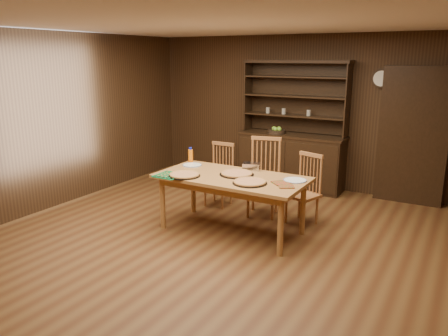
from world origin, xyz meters
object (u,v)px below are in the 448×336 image
Objects in this scene: chair_center at (264,174)px; chair_right at (306,187)px; juice_bottle at (191,155)px; china_hutch at (292,154)px; chair_left at (220,172)px; dining_table at (231,182)px.

chair_right is (0.65, -0.06, -0.08)m from chair_center.
chair_center is at bearing 25.73° from juice_bottle.
china_hutch reaches higher than chair_left.
juice_bottle is (-0.80, -1.92, 0.25)m from china_hutch.
dining_table is at bearing -115.14° from chair_right.
dining_table is 0.98m from juice_bottle.
chair_center is 0.66m from chair_right.
chair_left is at bearing 127.96° from dining_table.
chair_right reaches higher than dining_table.
china_hutch is 2.24× the size of chair_right.
china_hutch is at bearing 65.57° from chair_left.
chair_left is 4.48× the size of juice_bottle.
chair_right reaches higher than juice_bottle.
chair_left is 0.76m from chair_center.
china_hutch is 1.14× the size of dining_table.
juice_bottle is at bearing -113.21° from chair_left.
chair_center is 1.09m from juice_bottle.
chair_right is at bearing 47.11° from dining_table.
juice_bottle is at bearing -168.17° from chair_center.
dining_table is at bearing -22.94° from juice_bottle.
juice_bottle is (-0.96, -0.46, 0.25)m from chair_center.
chair_left is 1.41m from chair_right.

